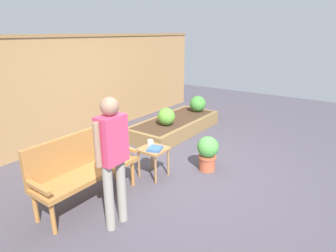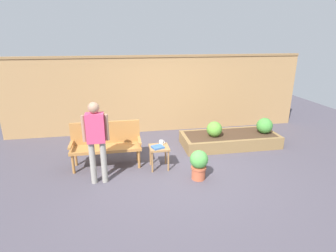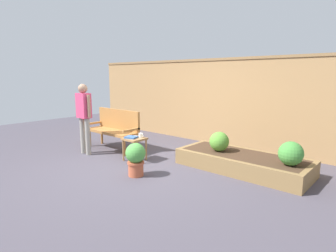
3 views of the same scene
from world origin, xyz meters
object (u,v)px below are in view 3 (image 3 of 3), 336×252
Objects in this scene: side_table at (135,142)px; shrub_far_corner at (291,154)px; shrub_near_bench at (219,142)px; person_by_bench at (84,113)px; cup_on_table at (141,135)px; book_on_table at (131,137)px; potted_boxwood at (136,158)px; garden_bench at (115,126)px.

shrub_far_corner is (2.82, 0.84, 0.10)m from side_table.
shrub_near_bench is 2.99m from person_by_bench.
person_by_bench is at bearing -163.06° from shrub_far_corner.
cup_on_table is 0.32× the size of shrub_far_corner.
potted_boxwood is at bearing -55.69° from book_on_table.
shrub_far_corner reaches higher than shrub_near_bench.
potted_boxwood reaches higher than book_on_table.
cup_on_table is at bearing 39.83° from book_on_table.
book_on_table is at bearing -122.45° from side_table.
garden_bench is at bearing 151.87° from potted_boxwood.
side_table is at bearing 138.97° from potted_boxwood.
potted_boxwood is at bearing -6.20° from person_by_bench.
garden_bench reaches higher than cup_on_table.
cup_on_table is at bearing -165.31° from shrub_far_corner.
person_by_bench is (-2.69, -1.22, 0.45)m from shrub_near_bench.
cup_on_table is 0.56× the size of book_on_table.
shrub_far_corner is (2.75, 0.72, -0.03)m from cup_on_table.
garden_bench reaches higher than book_on_table.
garden_bench is 2.00m from potted_boxwood.
shrub_far_corner reaches higher than cup_on_table.
cup_on_table reaches higher than side_table.
potted_boxwood is (0.61, -0.71, -0.20)m from cup_on_table.
side_table is 0.82× the size of potted_boxwood.
shrub_near_bench is 0.95× the size of shrub_far_corner.
garden_bench reaches higher than potted_boxwood.
potted_boxwood is at bearing -146.26° from shrub_far_corner.
person_by_bench is (-1.88, 0.20, 0.61)m from potted_boxwood.
shrub_far_corner is (2.14, 1.43, 0.17)m from potted_boxwood.
shrub_far_corner is at bearing -0.00° from shrub_near_bench.
shrub_near_bench is 0.24× the size of person_by_bench.
side_table is 1.28× the size of shrub_near_bench.
shrub_far_corner is (2.85, 0.89, -0.00)m from book_on_table.
book_on_table is at bearing 15.82° from person_by_bench.
shrub_far_corner is at bearing -1.64° from book_on_table.
shrub_near_bench is (1.49, 0.84, 0.09)m from side_table.
cup_on_table is at bearing 59.55° from side_table.
potted_boxwood is 1.49× the size of shrub_far_corner.
book_on_table is at bearing -21.31° from garden_bench.
person_by_bench reaches higher than shrub_far_corner.
side_table is at bearing -163.48° from shrub_far_corner.
side_table is 3.84× the size of cup_on_table.
shrub_far_corner reaches higher than book_on_table.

